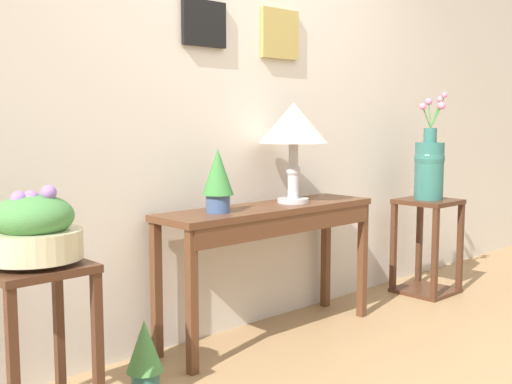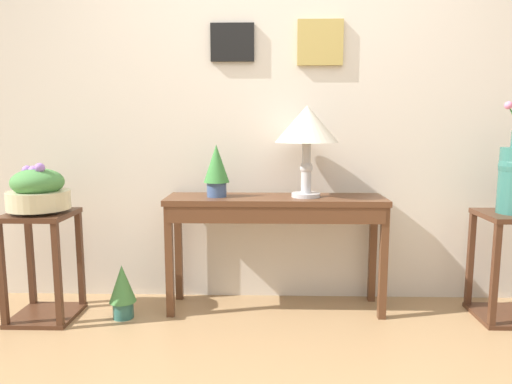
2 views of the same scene
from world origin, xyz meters
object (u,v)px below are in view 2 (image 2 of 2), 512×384
object	(u,v)px
pedestal_stand_left	(43,266)
planter_bowl_wide_left	(38,191)
table_lamp	(307,128)
potted_plant_on_console	(216,168)
pedestal_stand_right	(509,267)
console_table	(276,214)
potted_plant_floor	(122,289)

from	to	relation	value
pedestal_stand_left	planter_bowl_wide_left	distance (m)	0.46
table_lamp	potted_plant_on_console	world-z (taller)	table_lamp
pedestal_stand_right	table_lamp	bearing A→B (deg)	174.48
console_table	pedestal_stand_left	bearing A→B (deg)	-173.49
pedestal_stand_right	potted_plant_floor	world-z (taller)	pedestal_stand_right
pedestal_stand_left	potted_plant_on_console	bearing A→B (deg)	9.76
table_lamp	potted_plant_floor	xyz separation A→B (m)	(-1.12, -0.18, -0.97)
planter_bowl_wide_left	potted_plant_floor	xyz separation A→B (m)	(0.48, 0.01, -0.60)
console_table	planter_bowl_wide_left	bearing A→B (deg)	-173.47
table_lamp	planter_bowl_wide_left	bearing A→B (deg)	-173.40
potted_plant_on_console	planter_bowl_wide_left	distance (m)	1.06
table_lamp	potted_plant_on_console	xyz separation A→B (m)	(-0.56, -0.01, -0.25)
pedestal_stand_right	potted_plant_floor	bearing A→B (deg)	-178.51
pedestal_stand_left	potted_plant_floor	xyz separation A→B (m)	(0.48, 0.01, -0.14)
console_table	table_lamp	distance (m)	0.57
potted_plant_on_console	pedestal_stand_left	distance (m)	1.20
console_table	potted_plant_floor	xyz separation A→B (m)	(-0.93, -0.16, -0.44)
pedestal_stand_right	planter_bowl_wide_left	bearing A→B (deg)	-178.65
console_table	pedestal_stand_right	xyz separation A→B (m)	(1.41, -0.09, -0.30)
console_table	table_lamp	size ratio (longest dim) A/B	2.42
table_lamp	pedestal_stand_left	world-z (taller)	table_lamp
planter_bowl_wide_left	console_table	bearing A→B (deg)	6.53
console_table	planter_bowl_wide_left	world-z (taller)	planter_bowl_wide_left
pedestal_stand_left	pedestal_stand_right	world-z (taller)	pedestal_stand_left
potted_plant_on_console	planter_bowl_wide_left	size ratio (longest dim) A/B	0.91
console_table	potted_plant_on_console	world-z (taller)	potted_plant_on_console
pedestal_stand_right	potted_plant_floor	xyz separation A→B (m)	(-2.34, -0.06, -0.14)
planter_bowl_wide_left	potted_plant_on_console	bearing A→B (deg)	9.78
console_table	planter_bowl_wide_left	xyz separation A→B (m)	(-1.41, -0.16, 0.16)
potted_plant_on_console	pedestal_stand_left	world-z (taller)	potted_plant_on_console
planter_bowl_wide_left	pedestal_stand_right	size ratio (longest dim) A/B	0.54
potted_plant_on_console	pedestal_stand_right	size ratio (longest dim) A/B	0.50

